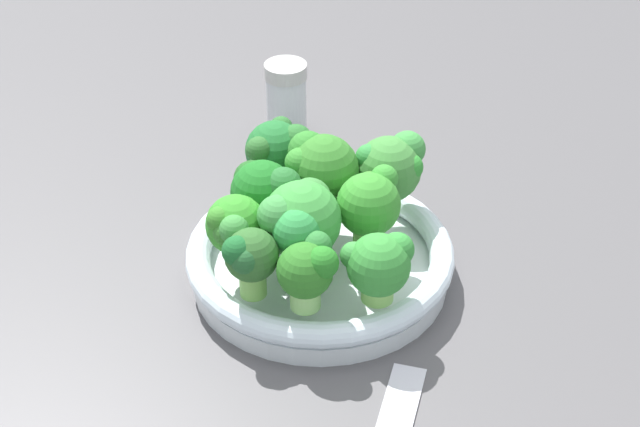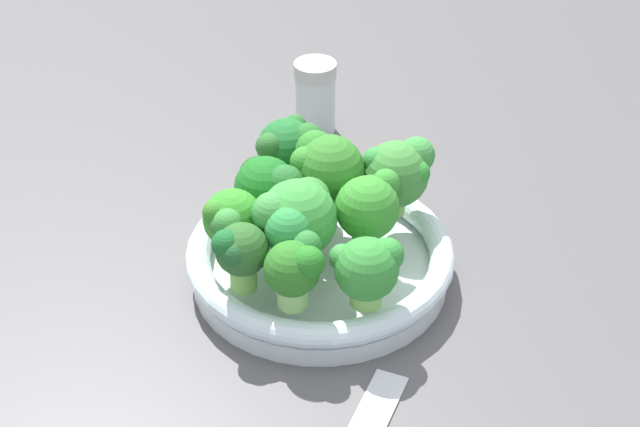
{
  "view_description": "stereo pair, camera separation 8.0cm",
  "coord_description": "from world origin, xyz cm",
  "px_view_note": "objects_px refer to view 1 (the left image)",
  "views": [
    {
      "loc": [
        66.61,
        -4.08,
        53.12
      ],
      "look_at": [
        1.84,
        -3.19,
        6.85
      ],
      "focal_mm": 53.77,
      "sensor_mm": 36.0,
      "label": 1
    },
    {
      "loc": [
        66.23,
        3.86,
        53.12
      ],
      "look_at": [
        1.84,
        -3.19,
        6.85
      ],
      "focal_mm": 53.77,
      "sensor_mm": 36.0,
      "label": 2
    }
  ],
  "objects_px": {
    "broccoli_floret_6": "(379,264)",
    "pepper_shaker": "(286,98)",
    "broccoli_floret_7": "(249,258)",
    "broccoli_floret_9": "(277,150)",
    "broccoli_floret_0": "(300,220)",
    "broccoli_floret_1": "(320,168)",
    "broccoli_floret_5": "(370,203)",
    "broccoli_floret_8": "(234,227)",
    "broccoli_floret_3": "(308,268)",
    "broccoli_floret_4": "(391,167)",
    "broccoli_floret_2": "(265,191)",
    "bowl": "(320,260)"
  },
  "relations": [
    {
      "from": "broccoli_floret_6",
      "to": "pepper_shaker",
      "type": "relative_size",
      "value": 0.73
    },
    {
      "from": "broccoli_floret_7",
      "to": "broccoli_floret_9",
      "type": "xyz_separation_m",
      "value": [
        -0.15,
        0.02,
        0.0
      ]
    },
    {
      "from": "broccoli_floret_0",
      "to": "broccoli_floret_1",
      "type": "height_order",
      "value": "broccoli_floret_1"
    },
    {
      "from": "broccoli_floret_5",
      "to": "broccoli_floret_6",
      "type": "bearing_deg",
      "value": 2.96
    },
    {
      "from": "broccoli_floret_8",
      "to": "pepper_shaker",
      "type": "xyz_separation_m",
      "value": [
        -0.28,
        0.04,
        -0.04
      ]
    },
    {
      "from": "broccoli_floret_6",
      "to": "broccoli_floret_8",
      "type": "distance_m",
      "value": 0.12
    },
    {
      "from": "broccoli_floret_3",
      "to": "broccoli_floret_9",
      "type": "distance_m",
      "value": 0.16
    },
    {
      "from": "broccoli_floret_4",
      "to": "pepper_shaker",
      "type": "xyz_separation_m",
      "value": [
        -0.2,
        -0.09,
        -0.04
      ]
    },
    {
      "from": "broccoli_floret_0",
      "to": "broccoli_floret_9",
      "type": "height_order",
      "value": "broccoli_floret_0"
    },
    {
      "from": "broccoli_floret_2",
      "to": "broccoli_floret_6",
      "type": "distance_m",
      "value": 0.13
    },
    {
      "from": "broccoli_floret_8",
      "to": "broccoli_floret_6",
      "type": "bearing_deg",
      "value": 70.41
    },
    {
      "from": "broccoli_floret_0",
      "to": "broccoli_floret_9",
      "type": "relative_size",
      "value": 1.18
    },
    {
      "from": "broccoli_floret_1",
      "to": "broccoli_floret_5",
      "type": "bearing_deg",
      "value": 41.04
    },
    {
      "from": "broccoli_floret_2",
      "to": "broccoli_floret_9",
      "type": "relative_size",
      "value": 0.99
    },
    {
      "from": "broccoli_floret_1",
      "to": "broccoli_floret_6",
      "type": "height_order",
      "value": "broccoli_floret_1"
    },
    {
      "from": "broccoli_floret_7",
      "to": "broccoli_floret_1",
      "type": "bearing_deg",
      "value": 153.05
    },
    {
      "from": "broccoli_floret_4",
      "to": "broccoli_floret_5",
      "type": "bearing_deg",
      "value": -20.4
    },
    {
      "from": "broccoli_floret_4",
      "to": "broccoli_floret_8",
      "type": "height_order",
      "value": "broccoli_floret_4"
    },
    {
      "from": "broccoli_floret_0",
      "to": "broccoli_floret_6",
      "type": "height_order",
      "value": "broccoli_floret_0"
    },
    {
      "from": "bowl",
      "to": "broccoli_floret_4",
      "type": "bearing_deg",
      "value": 129.76
    },
    {
      "from": "broccoli_floret_0",
      "to": "broccoli_floret_8",
      "type": "relative_size",
      "value": 1.24
    },
    {
      "from": "bowl",
      "to": "broccoli_floret_9",
      "type": "relative_size",
      "value": 3.39
    },
    {
      "from": "broccoli_floret_3",
      "to": "pepper_shaker",
      "type": "bearing_deg",
      "value": -176.1
    },
    {
      "from": "broccoli_floret_1",
      "to": "broccoli_floret_3",
      "type": "xyz_separation_m",
      "value": [
        0.12,
        -0.01,
        -0.01
      ]
    },
    {
      "from": "broccoli_floret_0",
      "to": "broccoli_floret_9",
      "type": "distance_m",
      "value": 0.11
    },
    {
      "from": "broccoli_floret_5",
      "to": "broccoli_floret_7",
      "type": "bearing_deg",
      "value": -56.75
    },
    {
      "from": "bowl",
      "to": "broccoli_floret_7",
      "type": "xyz_separation_m",
      "value": [
        0.07,
        -0.06,
        0.06
      ]
    },
    {
      "from": "broccoli_floret_2",
      "to": "broccoli_floret_3",
      "type": "relative_size",
      "value": 1.13
    },
    {
      "from": "pepper_shaker",
      "to": "bowl",
      "type": "bearing_deg",
      "value": 7.4
    },
    {
      "from": "broccoli_floret_5",
      "to": "broccoli_floret_0",
      "type": "bearing_deg",
      "value": -66.95
    },
    {
      "from": "broccoli_floret_0",
      "to": "broccoli_floret_4",
      "type": "bearing_deg",
      "value": 135.92
    },
    {
      "from": "broccoli_floret_2",
      "to": "broccoli_floret_7",
      "type": "bearing_deg",
      "value": -6.02
    },
    {
      "from": "broccoli_floret_3",
      "to": "broccoli_floret_9",
      "type": "xyz_separation_m",
      "value": [
        -0.16,
        -0.03,
        0.01
      ]
    },
    {
      "from": "broccoli_floret_0",
      "to": "broccoli_floret_9",
      "type": "bearing_deg",
      "value": -169.56
    },
    {
      "from": "broccoli_floret_1",
      "to": "broccoli_floret_3",
      "type": "relative_size",
      "value": 1.32
    },
    {
      "from": "broccoli_floret_5",
      "to": "broccoli_floret_8",
      "type": "distance_m",
      "value": 0.11
    },
    {
      "from": "broccoli_floret_6",
      "to": "broccoli_floret_0",
      "type": "bearing_deg",
      "value": -124.76
    },
    {
      "from": "bowl",
      "to": "broccoli_floret_1",
      "type": "xyz_separation_m",
      "value": [
        -0.04,
        0.0,
        0.07
      ]
    },
    {
      "from": "broccoli_floret_6",
      "to": "broccoli_floret_7",
      "type": "xyz_separation_m",
      "value": [
        -0.0,
        -0.1,
        0.0
      ]
    },
    {
      "from": "broccoli_floret_0",
      "to": "broccoli_floret_5",
      "type": "height_order",
      "value": "broccoli_floret_0"
    },
    {
      "from": "broccoli_floret_5",
      "to": "broccoli_floret_6",
      "type": "distance_m",
      "value": 0.07
    },
    {
      "from": "broccoli_floret_2",
      "to": "broccoli_floret_7",
      "type": "relative_size",
      "value": 1.12
    },
    {
      "from": "broccoli_floret_0",
      "to": "broccoli_floret_2",
      "type": "distance_m",
      "value": 0.06
    },
    {
      "from": "broccoli_floret_6",
      "to": "bowl",
      "type": "bearing_deg",
      "value": -148.27
    },
    {
      "from": "bowl",
      "to": "broccoli_floret_7",
      "type": "distance_m",
      "value": 0.1
    },
    {
      "from": "broccoli_floret_1",
      "to": "broccoli_floret_3",
      "type": "bearing_deg",
      "value": -4.94
    },
    {
      "from": "broccoli_floret_7",
      "to": "broccoli_floret_9",
      "type": "bearing_deg",
      "value": 173.14
    },
    {
      "from": "broccoli_floret_2",
      "to": "broccoli_floret_8",
      "type": "relative_size",
      "value": 1.04
    },
    {
      "from": "broccoli_floret_1",
      "to": "broccoli_floret_7",
      "type": "relative_size",
      "value": 1.3
    },
    {
      "from": "broccoli_floret_1",
      "to": "broccoli_floret_8",
      "type": "xyz_separation_m",
      "value": [
        0.07,
        -0.07,
        -0.01
      ]
    }
  ]
}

